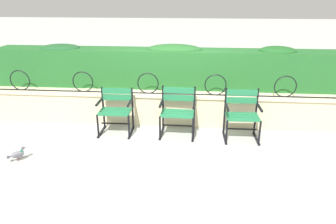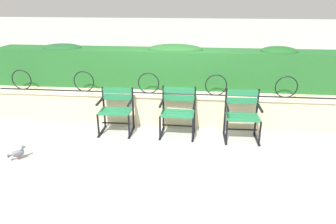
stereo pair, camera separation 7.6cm
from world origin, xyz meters
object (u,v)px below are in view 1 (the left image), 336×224
Objects in this scene: park_chair_left at (116,109)px; pigeon_near_chairs at (17,154)px; park_chair_centre at (178,110)px; park_chair_right at (242,113)px.

park_chair_left is 1.84m from pigeon_near_chairs.
park_chair_left reaches higher than pigeon_near_chairs.
park_chair_centre is at bearing 26.66° from pigeon_near_chairs.
park_chair_centre is at bearing 0.17° from park_chair_left.
park_chair_centre is at bearing 176.96° from park_chair_right.
park_chair_centre is 2.81m from pigeon_near_chairs.
park_chair_centre is 0.99× the size of park_chair_right.
park_chair_centre reaches higher than pigeon_near_chairs.
pigeon_near_chairs is at bearing -153.34° from park_chair_centre.
park_chair_right is at bearing -3.04° from park_chair_centre.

